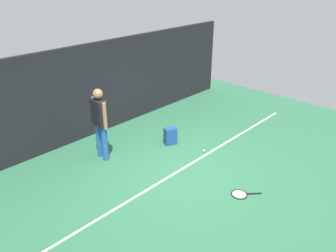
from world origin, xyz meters
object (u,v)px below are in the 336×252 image
tennis_player (100,120)px  tennis_racket (241,194)px  backpack (170,136)px  tennis_ball_near_player (204,151)px

tennis_player → tennis_racket: 3.43m
tennis_player → backpack: 1.88m
tennis_racket → backpack: backpack is taller
tennis_player → tennis_ball_near_player: (1.82, -1.56, -0.93)m
tennis_player → tennis_ball_near_player: 2.58m
backpack → tennis_ball_near_player: size_ratio=6.67×
tennis_player → tennis_ball_near_player: bearing=-124.9°
backpack → tennis_ball_near_player: backpack is taller
tennis_racket → tennis_ball_near_player: tennis_ball_near_player is taller
tennis_player → tennis_ball_near_player: tennis_player is taller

